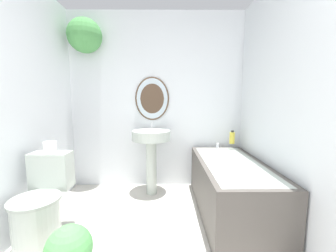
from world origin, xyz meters
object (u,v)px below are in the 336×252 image
Objects in this scene: pedestal_sink at (151,145)px; shampoo_bottle at (232,138)px; toilet at (41,208)px; bathtub at (231,186)px; toilet_paper_roll at (50,147)px.

shampoo_bottle is at bearing 5.39° from pedestal_sink.
toilet is at bearing -151.66° from shampoo_bottle.
toilet_paper_roll is at bearing -171.15° from bathtub.
toilet is at bearing -165.07° from bathtub.
pedestal_sink is at bearing 40.90° from toilet_paper_roll.
toilet_paper_roll reaches higher than shampoo_bottle.
shampoo_bottle is (1.93, 1.04, 0.41)m from toilet.
toilet is 2.23m from shampoo_bottle.
toilet is 1.32m from pedestal_sink.
shampoo_bottle is at bearing 23.71° from toilet_paper_roll.
bathtub is (1.75, 0.47, -0.02)m from toilet.
toilet reaches higher than bathtub.
pedestal_sink is 5.33× the size of shampoo_bottle.
toilet is at bearing -132.51° from pedestal_sink.
pedestal_sink is at bearing 151.74° from bathtub.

